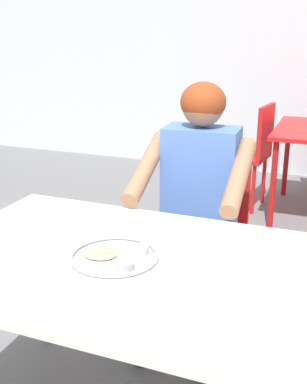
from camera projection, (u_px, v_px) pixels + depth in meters
back_wall at (280, 0)px, 4.59m from camera, size 12.00×0.12×3.40m
table_foreground at (119, 275)px, 1.59m from camera, size 1.28×0.87×0.72m
thali_tray at (115, 256)px, 1.55m from camera, size 0.29×0.29×0.03m
chair_foreground at (205, 224)px, 2.45m from camera, size 0.44×0.40×0.82m
diner_foreground at (196, 193)px, 2.18m from camera, size 0.50×0.56×1.22m
chair_red_left at (251, 149)px, 3.94m from camera, size 0.46×0.43×0.87m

